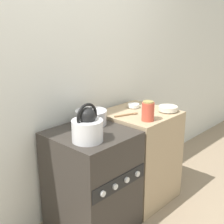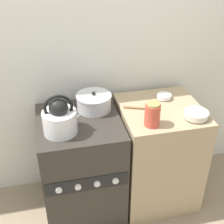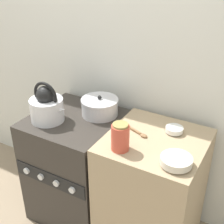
{
  "view_description": "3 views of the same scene",
  "coord_description": "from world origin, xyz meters",
  "views": [
    {
      "loc": [
        -1.54,
        -1.34,
        1.7
      ],
      "look_at": [
        0.22,
        0.28,
        0.96
      ],
      "focal_mm": 50.0,
      "sensor_mm": 36.0,
      "label": 1
    },
    {
      "loc": [
        -0.17,
        -1.53,
        2.04
      ],
      "look_at": [
        0.24,
        0.31,
        0.87
      ],
      "focal_mm": 50.0,
      "sensor_mm": 36.0,
      "label": 2
    },
    {
      "loc": [
        1.15,
        -1.19,
        1.91
      ],
      "look_at": [
        0.3,
        0.31,
        0.96
      ],
      "focal_mm": 50.0,
      "sensor_mm": 36.0,
      "label": 3
    }
  ],
  "objects": [
    {
      "name": "enamel_bowl",
      "position": [
        0.8,
        0.12,
        0.89
      ],
      "size": [
        0.17,
        0.17,
        0.05
      ],
      "color": "beige",
      "rests_on": "counter"
    },
    {
      "name": "counter",
      "position": [
        0.61,
        0.3,
        0.43
      ],
      "size": [
        0.59,
        0.6,
        0.86
      ],
      "color": "tan",
      "rests_on": "ground_plane"
    },
    {
      "name": "kettle",
      "position": [
        -0.13,
        0.19,
        0.94
      ],
      "size": [
        0.28,
        0.22,
        0.28
      ],
      "color": "silver",
      "rests_on": "stove"
    },
    {
      "name": "small_ceramic_bowl",
      "position": [
        0.68,
        0.43,
        0.88
      ],
      "size": [
        0.11,
        0.11,
        0.04
      ],
      "color": "white",
      "rests_on": "counter"
    },
    {
      "name": "storage_jar",
      "position": [
        0.47,
        0.11,
        0.94
      ],
      "size": [
        0.1,
        0.1,
        0.17
      ],
      "color": "#CC4C38",
      "rests_on": "counter"
    },
    {
      "name": "cooking_pot",
      "position": [
        0.13,
        0.44,
        0.9
      ],
      "size": [
        0.26,
        0.26,
        0.15
      ],
      "color": "silver",
      "rests_on": "stove"
    },
    {
      "name": "stove",
      "position": [
        -0.0,
        0.3,
        0.42
      ],
      "size": [
        0.59,
        0.63,
        0.84
      ],
      "color": "#332D28",
      "rests_on": "ground_plane"
    },
    {
      "name": "wall_back",
      "position": [
        0.0,
        0.68,
        1.25
      ],
      "size": [
        7.0,
        0.06,
        2.5
      ],
      "color": "silver",
      "rests_on": "ground_plane"
    },
    {
      "name": "wooden_spoon",
      "position": [
        0.47,
        0.32,
        0.87
      ],
      "size": [
        0.23,
        0.1,
        0.02
      ],
      "color": "olive",
      "rests_on": "counter"
    }
  ]
}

